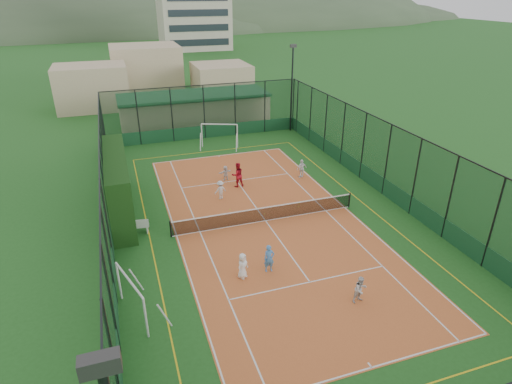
% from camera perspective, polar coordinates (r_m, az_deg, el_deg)
% --- Properties ---
extents(ground, '(300.00, 300.00, 0.00)m').
position_cam_1_polar(ground, '(26.41, 1.29, -3.88)').
color(ground, '#20541D').
rests_on(ground, ground).
extents(court_slab, '(11.17, 23.97, 0.01)m').
position_cam_1_polar(court_slab, '(26.40, 1.29, -3.87)').
color(court_slab, '#BB5629').
rests_on(court_slab, ground).
extents(tennis_net, '(11.67, 0.12, 1.06)m').
position_cam_1_polar(tennis_net, '(26.15, 1.30, -2.87)').
color(tennis_net, black).
rests_on(tennis_net, ground).
extents(perimeter_fence, '(18.12, 34.12, 5.00)m').
position_cam_1_polar(perimeter_fence, '(25.27, 1.35, 1.06)').
color(perimeter_fence, '#11341D').
rests_on(perimeter_fence, ground).
extents(floodlight_ne, '(0.60, 0.26, 8.25)m').
position_cam_1_polar(floodlight_ne, '(42.52, 4.78, 13.51)').
color(floodlight_ne, black).
rests_on(floodlight_ne, ground).
extents(clubhouse, '(15.20, 7.20, 3.15)m').
position_cam_1_polar(clubhouse, '(45.74, -8.23, 10.92)').
color(clubhouse, tan).
rests_on(clubhouse, ground).
extents(distant_hills, '(200.00, 60.00, 24.00)m').
position_cam_1_polar(distant_hills, '(172.25, -17.01, 20.32)').
color(distant_hills, '#384C33').
rests_on(distant_hills, ground).
extents(hedge_left, '(1.31, 8.76, 3.83)m').
position_cam_1_polar(hedge_left, '(27.91, -17.86, 0.92)').
color(hedge_left, black).
rests_on(hedge_left, ground).
extents(white_bench, '(1.83, 0.77, 1.00)m').
position_cam_1_polar(white_bench, '(25.87, -16.06, -4.39)').
color(white_bench, white).
rests_on(white_bench, ground).
extents(futsal_goal_near, '(3.20, 1.80, 1.99)m').
position_cam_1_polar(futsal_goal_near, '(19.58, -16.25, -13.46)').
color(futsal_goal_near, white).
rests_on(futsal_goal_near, ground).
extents(futsal_goal_far, '(3.40, 2.11, 2.12)m').
position_cam_1_polar(futsal_goal_far, '(38.50, -4.88, 7.48)').
color(futsal_goal_far, white).
rests_on(futsal_goal_far, ground).
extents(child_near_left, '(0.79, 0.75, 1.36)m').
position_cam_1_polar(child_near_left, '(21.26, -1.81, -9.80)').
color(child_near_left, white).
rests_on(child_near_left, court_slab).
extents(child_near_mid, '(0.56, 0.38, 1.48)m').
position_cam_1_polar(child_near_mid, '(21.65, 1.76, -8.86)').
color(child_near_mid, '#4888CC').
rests_on(child_near_mid, court_slab).
extents(child_near_right, '(0.72, 0.61, 1.34)m').
position_cam_1_polar(child_near_right, '(20.37, 13.76, -12.51)').
color(child_near_right, silver).
rests_on(child_near_right, court_slab).
extents(child_far_left, '(0.95, 0.68, 1.32)m').
position_cam_1_polar(child_far_left, '(28.90, -4.77, 0.28)').
color(child_far_left, silver).
rests_on(child_far_left, court_slab).
extents(child_far_right, '(0.88, 0.48, 1.43)m').
position_cam_1_polar(child_far_right, '(32.28, 6.11, 3.13)').
color(child_far_right, white).
rests_on(child_far_right, court_slab).
extents(child_far_back, '(1.09, 0.60, 1.13)m').
position_cam_1_polar(child_far_back, '(31.79, -4.09, 2.55)').
color(child_far_back, white).
rests_on(child_far_back, court_slab).
extents(coach, '(0.94, 0.77, 1.81)m').
position_cam_1_polar(coach, '(30.57, -2.48, 2.31)').
color(coach, '#B21323').
rests_on(coach, court_slab).
extents(tennis_balls, '(4.64, 1.36, 0.07)m').
position_cam_1_polar(tennis_balls, '(27.79, 2.31, -2.19)').
color(tennis_balls, '#CCE033').
rests_on(tennis_balls, court_slab).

